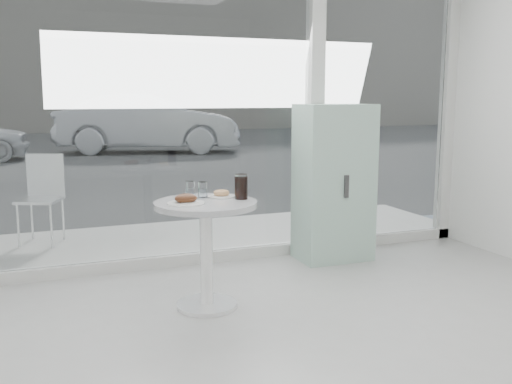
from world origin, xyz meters
name	(u,v)px	position (x,y,z in m)	size (l,w,h in m)	color
storefront	(232,72)	(0.07, 3.00, 1.71)	(5.00, 0.14, 3.00)	silver
main_table	(206,232)	(-0.50, 1.90, 0.55)	(0.72, 0.72, 0.77)	white
patio_deck	(202,238)	(0.00, 3.80, 0.03)	(5.60, 1.60, 0.05)	silver
street	(91,147)	(0.00, 16.00, 0.00)	(40.00, 24.00, 0.00)	#3B3B3B
far_building	(67,39)	(0.00, 25.00, 4.00)	(40.00, 2.00, 8.00)	gray
mint_cabinet	(334,183)	(0.95, 2.69, 0.71)	(0.66, 0.46, 1.43)	#9CC7B2
patio_chair	(42,193)	(-1.55, 4.13, 0.55)	(0.50, 0.50, 0.88)	white
car_silver	(149,123)	(1.36, 13.75, 0.80)	(1.69, 4.85, 1.60)	#ADAFB5
plate_fritter	(186,200)	(-0.65, 1.86, 0.80)	(0.25, 0.25, 0.07)	white
plate_donut	(221,195)	(-0.34, 2.02, 0.79)	(0.20, 0.20, 0.05)	white
water_tumbler_a	(191,190)	(-0.55, 2.10, 0.82)	(0.07, 0.07, 0.12)	white
water_tumbler_b	(203,191)	(-0.47, 2.07, 0.82)	(0.07, 0.07, 0.11)	white
cola_glass	(241,187)	(-0.23, 1.91, 0.86)	(0.09, 0.09, 0.18)	white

